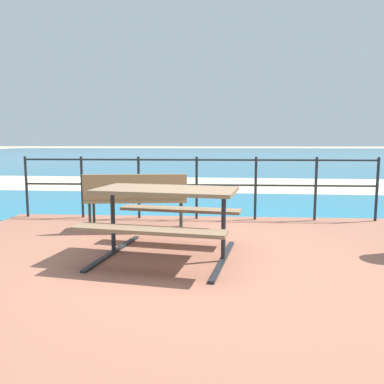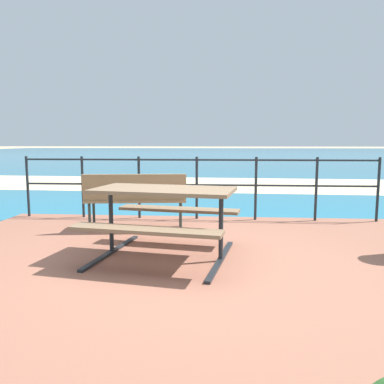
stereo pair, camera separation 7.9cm
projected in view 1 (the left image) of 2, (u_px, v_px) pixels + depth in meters
The scene contains 7 objects.
ground_plane at pixel (185, 267), 4.16m from camera, with size 240.00×240.00×0.00m, color tan.
patio_paving at pixel (185, 265), 4.15m from camera, with size 6.40×5.20×0.06m, color #935B47.
sea_water at pixel (214, 154), 43.74m from camera, with size 90.00×90.00×0.01m, color teal.
beach_strip at pixel (206, 184), 12.40m from camera, with size 54.00×4.41×0.01m, color beige.
picnic_table at pixel (166, 205), 4.27m from camera, with size 1.75×1.68×0.78m.
park_bench at pixel (136, 196), 5.60m from camera, with size 1.52×0.60×0.84m.
railing_fence at pixel (197, 181), 6.43m from camera, with size 5.94×0.04×1.05m.
Camera 1 is at (0.34, -4.01, 1.35)m, focal length 35.92 mm.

